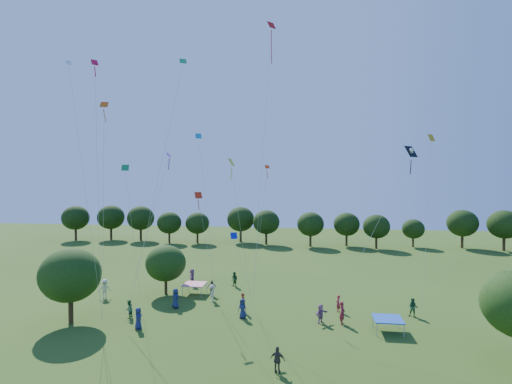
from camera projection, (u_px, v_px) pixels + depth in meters
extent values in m
cylinder|color=#422B19|center=(71.00, 312.00, 33.19)|extent=(0.40, 0.40, 1.93)
ellipsoid|color=#203E11|center=(70.00, 275.00, 33.08)|extent=(4.95, 4.95, 4.46)
cylinder|color=#422B19|center=(166.00, 287.00, 41.50)|extent=(0.30, 0.30, 1.48)
ellipsoid|color=#203E11|center=(166.00, 263.00, 41.41)|extent=(4.15, 4.15, 3.74)
cylinder|color=#422B19|center=(76.00, 235.00, 77.73)|extent=(0.44, 0.44, 2.15)
ellipsoid|color=black|center=(76.00, 218.00, 77.62)|extent=(5.17, 5.17, 4.65)
cylinder|color=#422B19|center=(111.00, 234.00, 78.48)|extent=(0.45, 0.45, 2.17)
ellipsoid|color=black|center=(111.00, 217.00, 78.36)|extent=(5.22, 5.22, 4.70)
cylinder|color=#422B19|center=(141.00, 235.00, 77.29)|extent=(0.44, 0.44, 2.15)
ellipsoid|color=black|center=(141.00, 218.00, 77.18)|extent=(5.17, 5.17, 4.65)
cylinder|color=#422B19|center=(169.00, 238.00, 74.14)|extent=(0.38, 0.38, 1.87)
ellipsoid|color=black|center=(169.00, 223.00, 74.04)|extent=(4.48, 4.48, 4.03)
cylinder|color=#422B19|center=(197.00, 238.00, 74.05)|extent=(0.38, 0.38, 1.84)
ellipsoid|color=black|center=(197.00, 223.00, 73.95)|extent=(4.42, 4.42, 3.98)
cylinder|color=#422B19|center=(241.00, 236.00, 75.37)|extent=(0.44, 0.44, 2.14)
ellipsoid|color=black|center=(241.00, 219.00, 75.26)|extent=(5.14, 5.14, 4.63)
cylinder|color=#422B19|center=(266.00, 239.00, 72.53)|extent=(0.42, 0.42, 2.03)
ellipsoid|color=black|center=(266.00, 222.00, 72.43)|extent=(4.86, 4.86, 4.37)
cylinder|color=#422B19|center=(310.00, 241.00, 70.35)|extent=(0.40, 0.40, 1.96)
ellipsoid|color=black|center=(310.00, 224.00, 70.25)|extent=(4.71, 4.71, 4.24)
cylinder|color=#422B19|center=(346.00, 241.00, 71.01)|extent=(0.39, 0.39, 1.91)
ellipsoid|color=black|center=(347.00, 224.00, 70.91)|extent=(4.59, 4.59, 4.13)
cylinder|color=#422B19|center=(376.00, 243.00, 68.21)|extent=(0.39, 0.39, 1.89)
ellipsoid|color=black|center=(376.00, 226.00, 68.11)|extent=(4.54, 4.54, 4.08)
cylinder|color=#422B19|center=(413.00, 243.00, 69.83)|extent=(0.33, 0.33, 1.58)
ellipsoid|color=black|center=(413.00, 229.00, 69.74)|extent=(3.80, 3.80, 3.42)
cylinder|color=#422B19|center=(462.00, 242.00, 68.94)|extent=(0.44, 0.44, 2.13)
ellipsoid|color=black|center=(462.00, 223.00, 68.83)|extent=(5.12, 5.12, 4.61)
cylinder|color=#422B19|center=(504.00, 244.00, 66.19)|extent=(0.45, 0.45, 2.18)
ellipsoid|color=black|center=(504.00, 224.00, 66.07)|extent=(5.24, 5.24, 4.72)
cube|color=#F51C4D|center=(195.00, 284.00, 41.49)|extent=(2.20, 2.20, 0.08)
cylinder|color=#999999|center=(182.00, 291.00, 40.65)|extent=(0.05, 0.05, 1.10)
cylinder|color=#999999|center=(201.00, 292.00, 40.38)|extent=(0.05, 0.05, 1.10)
cylinder|color=#999999|center=(188.00, 286.00, 42.63)|extent=(0.05, 0.05, 1.10)
cylinder|color=#999999|center=(206.00, 287.00, 42.36)|extent=(0.05, 0.05, 1.10)
cube|color=#1C4CB6|center=(388.00, 319.00, 31.23)|extent=(2.20, 2.20, 0.08)
cylinder|color=#999999|center=(377.00, 329.00, 30.39)|extent=(0.05, 0.05, 1.10)
cylinder|color=#999999|center=(404.00, 331.00, 30.12)|extent=(0.05, 0.05, 1.10)
cylinder|color=#999999|center=(373.00, 320.00, 32.38)|extent=(0.05, 0.05, 1.10)
cylinder|color=#999999|center=(398.00, 321.00, 32.11)|extent=(0.05, 0.05, 1.10)
imported|color=navy|center=(138.00, 318.00, 31.88)|extent=(0.57, 0.91, 1.73)
imported|color=maroon|center=(338.00, 303.00, 36.00)|extent=(0.59, 0.67, 1.51)
imported|color=#255736|center=(413.00, 308.00, 34.67)|extent=(0.90, 0.67, 1.63)
imported|color=beige|center=(105.00, 289.00, 40.15)|extent=(1.35, 0.98, 1.89)
imported|color=#403A33|center=(278.00, 360.00, 24.70)|extent=(1.03, 0.64, 1.64)
imported|color=#874F87|center=(321.00, 314.00, 33.18)|extent=(1.36, 1.44, 1.57)
imported|color=navy|center=(175.00, 298.00, 37.03)|extent=(1.02, 0.89, 1.83)
imported|color=maroon|center=(342.00, 313.00, 32.91)|extent=(0.61, 0.79, 1.87)
imported|color=#295F39|center=(129.00, 309.00, 34.40)|extent=(0.51, 0.81, 1.55)
imported|color=beige|center=(212.00, 293.00, 39.00)|extent=(0.52, 1.10, 1.66)
imported|color=#443F36|center=(212.00, 288.00, 40.85)|extent=(1.03, 0.73, 1.60)
imported|color=#AE659C|center=(192.00, 277.00, 44.91)|extent=(1.17, 1.84, 1.85)
imported|color=navy|center=(243.00, 308.00, 34.34)|extent=(0.94, 0.74, 1.69)
imported|color=maroon|center=(243.00, 303.00, 35.83)|extent=(0.65, 0.77, 1.77)
imported|color=#224F22|center=(234.00, 279.00, 44.29)|extent=(0.91, 0.80, 1.63)
cube|color=black|center=(411.00, 152.00, 32.94)|extent=(1.21, 1.20, 0.95)
cube|color=black|center=(411.00, 167.00, 33.03)|extent=(0.06, 0.27, 1.18)
sphere|color=white|center=(411.00, 150.00, 32.88)|extent=(0.35, 0.35, 0.35)
cylinder|color=white|center=(411.00, 154.00, 32.89)|extent=(0.25, 0.48, 0.32)
cylinder|color=white|center=(411.00, 154.00, 32.89)|extent=(0.25, 0.48, 0.32)
cylinder|color=beige|center=(371.00, 237.00, 30.84)|extent=(7.18, 5.70, 12.52)
cube|color=red|center=(271.00, 25.00, 37.08)|extent=(0.83, 0.86, 0.69)
cube|color=red|center=(271.00, 47.00, 37.20)|extent=(0.09, 0.64, 2.94)
cylinder|color=beige|center=(262.00, 160.00, 33.64)|extent=(0.74, 7.96, 24.69)
cube|color=red|center=(198.00, 195.00, 36.08)|extent=(0.72, 0.65, 0.58)
cube|color=red|center=(199.00, 205.00, 36.16)|extent=(0.10, 0.23, 0.96)
cylinder|color=beige|center=(207.00, 246.00, 37.02)|extent=(1.17, 1.74, 8.96)
cube|color=#D64F0B|center=(104.00, 105.00, 26.38)|extent=(0.57, 0.45, 0.40)
cube|color=#D64F0B|center=(105.00, 116.00, 26.46)|extent=(0.15, 0.20, 0.85)
cylinder|color=beige|center=(103.00, 221.00, 28.27)|extent=(2.01, 3.01, 15.44)
cube|color=#C69111|center=(431.00, 138.00, 30.70)|extent=(0.65, 0.60, 0.55)
cylinder|color=beige|center=(427.00, 228.00, 31.37)|extent=(0.26, 0.83, 13.64)
cube|color=#1B954E|center=(183.00, 61.00, 26.84)|extent=(0.54, 0.47, 0.38)
cylinder|color=beige|center=(154.00, 199.00, 29.25)|extent=(5.74, 3.43, 18.48)
cube|color=#1219BA|center=(234.00, 236.00, 31.79)|extent=(0.59, 0.47, 0.49)
cylinder|color=beige|center=(244.00, 271.00, 33.59)|extent=(0.99, 3.56, 5.97)
cube|color=purple|center=(169.00, 155.00, 28.78)|extent=(0.31, 0.40, 0.28)
cube|color=purple|center=(169.00, 164.00, 28.85)|extent=(0.17, 0.18, 0.82)
cylinder|color=beige|center=(146.00, 239.00, 30.37)|extent=(4.56, 2.18, 12.30)
cube|color=white|center=(69.00, 62.00, 29.50)|extent=(0.40, 0.43, 0.33)
cylinder|color=beige|center=(86.00, 194.00, 29.83)|extent=(2.27, 0.30, 19.19)
cube|color=#0D8BC5|center=(198.00, 136.00, 35.96)|extent=(0.63, 0.52, 0.47)
cylinder|color=beige|center=(208.00, 217.00, 36.78)|extent=(1.34, 1.34, 14.36)
cube|color=red|center=(95.00, 62.00, 26.73)|extent=(0.46, 0.49, 0.40)
cube|color=red|center=(95.00, 72.00, 26.80)|extent=(0.08, 0.16, 0.64)
cylinder|color=beige|center=(98.00, 201.00, 28.48)|extent=(1.30, 2.72, 18.36)
cube|color=#FF3D0D|center=(267.00, 167.00, 40.98)|extent=(0.54, 0.46, 0.35)
cube|color=#FF3D0D|center=(267.00, 174.00, 41.05)|extent=(0.14, 0.21, 0.91)
cylinder|color=beige|center=(261.00, 225.00, 41.48)|extent=(1.40, 0.42, 11.75)
cube|color=yellow|center=(231.00, 162.00, 31.22)|extent=(0.45, 0.71, 0.58)
cube|color=yellow|center=(231.00, 173.00, 31.30)|extent=(0.17, 0.21, 0.92)
cylinder|color=beige|center=(242.00, 237.00, 33.26)|extent=(0.98, 3.83, 11.76)
cube|color=#167C3F|center=(125.00, 168.00, 34.91)|extent=(0.70, 0.54, 0.53)
cylinder|color=beige|center=(133.00, 235.00, 35.75)|extent=(0.66, 1.38, 11.44)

